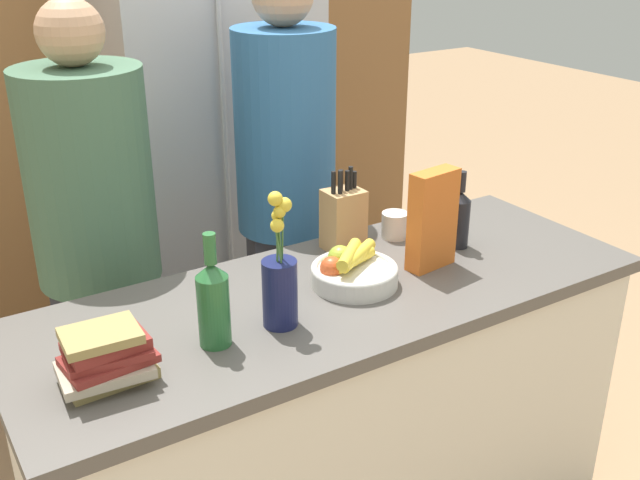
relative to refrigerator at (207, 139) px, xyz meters
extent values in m
cube|color=silver|center=(-0.20, -1.28, -0.56)|extent=(1.73, 0.63, 0.86)
cube|color=#56514C|center=(-0.20, -1.28, -0.11)|extent=(1.80, 0.66, 0.04)
cube|color=olive|center=(-0.20, 0.36, 0.31)|extent=(3.00, 0.12, 2.60)
cube|color=#B7B7BC|center=(0.00, 0.00, 0.00)|extent=(0.82, 0.60, 1.99)
cylinder|color=#B7B7BC|center=(-0.06, -0.31, 0.10)|extent=(0.02, 0.02, 1.09)
cylinder|color=silver|center=(-0.14, -1.28, -0.07)|extent=(0.25, 0.25, 0.05)
torus|color=silver|center=(-0.14, -1.28, -0.04)|extent=(0.25, 0.25, 0.02)
sphere|color=#C64C23|center=(-0.20, -1.26, -0.04)|extent=(0.07, 0.07, 0.07)
sphere|color=#99B233|center=(-0.15, -1.23, -0.03)|extent=(0.07, 0.07, 0.07)
cylinder|color=yellow|center=(-0.13, -1.27, -0.02)|extent=(0.15, 0.08, 0.03)
cylinder|color=yellow|center=(-0.12, -1.27, -0.01)|extent=(0.17, 0.12, 0.03)
cylinder|color=yellow|center=(-0.15, -1.28, 0.00)|extent=(0.14, 0.13, 0.03)
cube|color=tan|center=(-0.03, -1.06, 0.00)|extent=(0.12, 0.10, 0.19)
cylinder|color=black|center=(-0.07, -1.06, 0.13)|extent=(0.01, 0.01, 0.08)
cylinder|color=black|center=(-0.05, -1.08, 0.13)|extent=(0.01, 0.01, 0.08)
cylinder|color=black|center=(-0.03, -1.06, 0.13)|extent=(0.01, 0.01, 0.08)
cylinder|color=black|center=(-0.02, -1.07, 0.13)|extent=(0.01, 0.01, 0.07)
cylinder|color=black|center=(0.00, -1.06, 0.13)|extent=(0.01, 0.01, 0.08)
cylinder|color=black|center=(0.02, -1.06, 0.12)|extent=(0.01, 0.01, 0.06)
cylinder|color=#191E4C|center=(-0.42, -1.36, 0.00)|extent=(0.09, 0.09, 0.18)
cylinder|color=#477538|center=(-0.41, -1.37, 0.16)|extent=(0.01, 0.02, 0.15)
sphere|color=gold|center=(-0.40, -1.37, 0.23)|extent=(0.04, 0.04, 0.04)
cylinder|color=#477538|center=(-0.42, -1.36, 0.14)|extent=(0.01, 0.01, 0.12)
sphere|color=gold|center=(-0.42, -1.36, 0.20)|extent=(0.03, 0.03, 0.03)
cylinder|color=#477538|center=(-0.42, -1.36, 0.17)|extent=(0.01, 0.01, 0.16)
sphere|color=gold|center=(-0.43, -1.36, 0.25)|extent=(0.04, 0.04, 0.04)
cylinder|color=#477538|center=(-0.43, -1.37, 0.13)|extent=(0.02, 0.01, 0.10)
sphere|color=gold|center=(-0.43, -1.38, 0.19)|extent=(0.03, 0.03, 0.03)
cylinder|color=#477538|center=(-0.42, -1.37, 0.15)|extent=(0.01, 0.01, 0.13)
sphere|color=gold|center=(-0.42, -1.37, 0.22)|extent=(0.03, 0.03, 0.03)
cube|color=orange|center=(0.12, -1.30, 0.06)|extent=(0.16, 0.08, 0.30)
cylinder|color=silver|center=(0.16, -1.07, -0.05)|extent=(0.08, 0.08, 0.08)
torus|color=silver|center=(0.19, -1.03, -0.05)|extent=(0.04, 0.06, 0.06)
cube|color=#99844C|center=(-0.86, -1.37, -0.08)|extent=(0.20, 0.13, 0.03)
cube|color=#B7A88E|center=(-0.88, -1.39, -0.05)|extent=(0.21, 0.15, 0.02)
cube|color=maroon|center=(-0.86, -1.38, -0.03)|extent=(0.20, 0.15, 0.02)
cube|color=maroon|center=(-0.86, -1.38, -0.02)|extent=(0.19, 0.15, 0.02)
cube|color=maroon|center=(-0.87, -1.38, 0.01)|extent=(0.17, 0.12, 0.03)
cube|color=#99844C|center=(-0.88, -1.39, 0.03)|extent=(0.17, 0.13, 0.02)
cylinder|color=black|center=(0.29, -1.24, -0.02)|extent=(0.07, 0.07, 0.15)
cone|color=black|center=(0.29, -1.24, 0.07)|extent=(0.07, 0.07, 0.03)
cylinder|color=black|center=(0.29, -1.24, 0.12)|extent=(0.02, 0.02, 0.06)
cylinder|color=#286633|center=(-0.60, -1.36, 0.00)|extent=(0.08, 0.08, 0.18)
cone|color=#286633|center=(-0.60, -1.36, 0.10)|extent=(0.08, 0.08, 0.03)
cylinder|color=#286633|center=(-0.60, -1.36, 0.16)|extent=(0.03, 0.03, 0.08)
cube|color=#383842|center=(-0.67, -0.64, -0.59)|extent=(0.35, 0.30, 0.80)
cylinder|color=#42664C|center=(-0.67, -0.64, 0.13)|extent=(0.38, 0.38, 0.66)
sphere|color=tan|center=(-0.67, -0.64, 0.56)|extent=(0.19, 0.19, 0.19)
cube|color=#383842|center=(0.00, -0.66, -0.58)|extent=(0.31, 0.25, 0.83)
cylinder|color=#2D6093|center=(0.00, -0.66, 0.18)|extent=(0.34, 0.34, 0.69)
camera|label=1|loc=(-1.22, -2.82, 0.87)|focal=42.00mm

